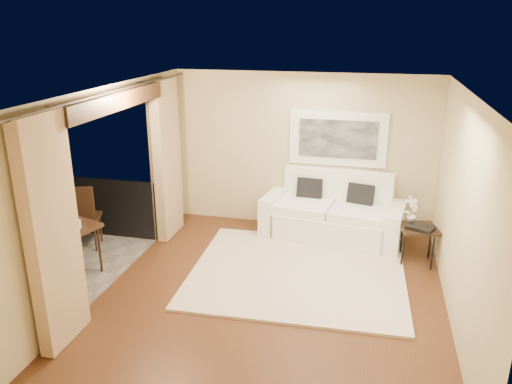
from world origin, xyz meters
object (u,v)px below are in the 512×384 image
(balcony_chair_far, at_px, (81,213))
(ice_bucket, at_px, (61,217))
(orchid, at_px, (412,210))
(sofa, at_px, (333,215))
(side_table, at_px, (418,231))
(bistro_table, at_px, (68,232))

(balcony_chair_far, xyz_separation_m, ice_bucket, (0.22, -0.82, 0.27))
(orchid, height_order, balcony_chair_far, balcony_chair_far)
(sofa, height_order, balcony_chair_far, sofa)
(side_table, xyz_separation_m, balcony_chair_far, (-5.14, -0.77, 0.12))
(sofa, distance_m, side_table, 1.50)
(sofa, relative_size, balcony_chair_far, 2.21)
(sofa, xyz_separation_m, side_table, (1.32, -0.69, 0.13))
(side_table, bearing_deg, bistro_table, -160.84)
(side_table, height_order, ice_bucket, ice_bucket)
(sofa, distance_m, bistro_table, 4.19)
(orchid, distance_m, ice_bucket, 5.10)
(sofa, xyz_separation_m, orchid, (1.21, -0.57, 0.41))
(sofa, xyz_separation_m, balcony_chair_far, (-3.82, -1.46, 0.25))
(sofa, bearing_deg, ice_bucket, -139.81)
(side_table, bearing_deg, balcony_chair_far, -171.47)
(orchid, height_order, bistro_table, orchid)
(orchid, relative_size, balcony_chair_far, 0.40)
(side_table, distance_m, balcony_chair_far, 5.20)
(sofa, bearing_deg, orchid, -17.58)
(side_table, relative_size, ice_bucket, 3.19)
(bistro_table, xyz_separation_m, ice_bucket, (-0.14, 0.07, 0.18))
(sofa, height_order, bistro_table, sofa)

